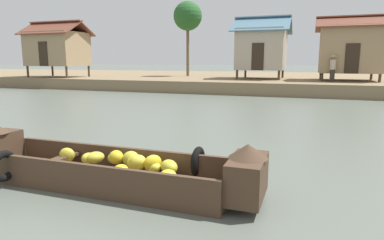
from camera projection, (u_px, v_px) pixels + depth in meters
The scene contains 8 objects.
ground_plane at pixel (174, 127), 10.47m from camera, with size 300.00×300.00×0.00m, color #596056.
riverbank_strip at pixel (262, 80), 28.93m from camera, with size 160.00×20.00×0.76m, color #7F6B4C.
banana_boat at pixel (105, 167), 5.54m from camera, with size 5.37×1.80×0.90m.
stilt_house_left at pixel (57, 48), 26.17m from camera, with size 4.78×3.54×4.31m.
stilt_house_mid_left at pixel (262, 49), 23.77m from camera, with size 3.93×4.06×4.38m.
stilt_house_mid_right at pixel (350, 49), 21.50m from camera, with size 4.33×3.94×4.12m.
palm_tree_near at pixel (188, 17), 27.34m from camera, with size 2.35×2.35×6.07m.
vendor_person at pixel (333, 67), 20.22m from camera, with size 0.44×0.44×1.66m.
Camera 1 is at (3.95, 0.51, 2.05)m, focal length 31.15 mm.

